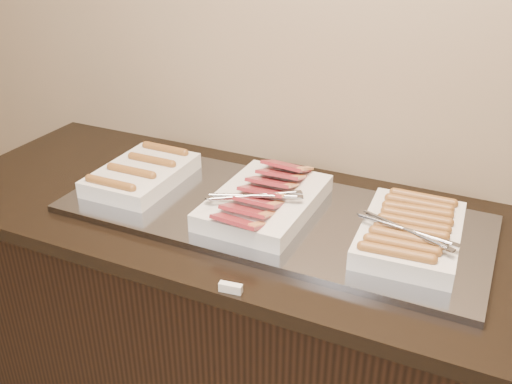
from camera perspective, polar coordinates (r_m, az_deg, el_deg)
counter at (r=1.90m, az=0.78°, el=-14.15°), size 2.06×0.76×0.90m
warming_tray at (r=1.63m, az=1.54°, el=-2.21°), size 1.20×0.50×0.02m
dish_left at (r=1.81m, az=-11.33°, el=1.81°), size 0.23×0.35×0.07m
dish_center at (r=1.61m, az=0.86°, el=-0.82°), size 0.28×0.43×0.09m
dish_right at (r=1.51m, az=15.17°, el=-3.86°), size 0.28×0.38×0.08m
label_holder at (r=1.34m, az=-2.56°, el=-9.55°), size 0.06×0.02×0.02m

